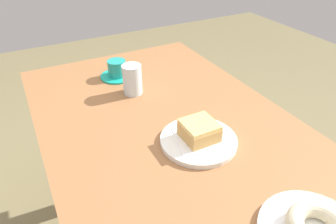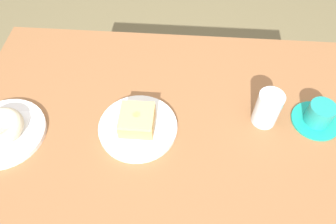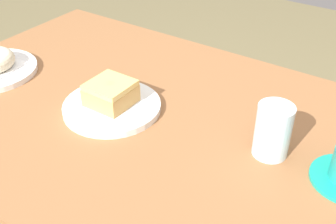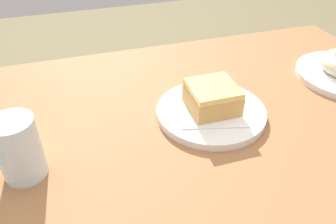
# 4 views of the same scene
# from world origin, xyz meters

# --- Properties ---
(table) EXTENTS (1.19, 0.73, 0.78)m
(table) POSITION_xyz_m (0.00, 0.00, 0.68)
(table) COLOR #95613A
(table) RESTS_ON ground_plane
(plate_glazed_square) EXTENTS (0.21, 0.21, 0.01)m
(plate_glazed_square) POSITION_xyz_m (0.10, 0.03, 0.79)
(plate_glazed_square) COLOR white
(plate_glazed_square) RESTS_ON table
(napkin_glazed_square) EXTENTS (0.15, 0.15, 0.00)m
(napkin_glazed_square) POSITION_xyz_m (0.10, 0.03, 0.79)
(napkin_glazed_square) COLOR white
(napkin_glazed_square) RESTS_ON plate_glazed_square
(donut_glazed_square) EXTENTS (0.09, 0.09, 0.05)m
(donut_glazed_square) POSITION_xyz_m (0.10, 0.03, 0.82)
(donut_glazed_square) COLOR tan
(donut_glazed_square) RESTS_ON napkin_glazed_square
(water_glass) EXTENTS (0.07, 0.07, 0.10)m
(water_glass) POSITION_xyz_m (-0.24, -0.03, 0.83)
(water_glass) COLOR silver
(water_glass) RESTS_ON table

